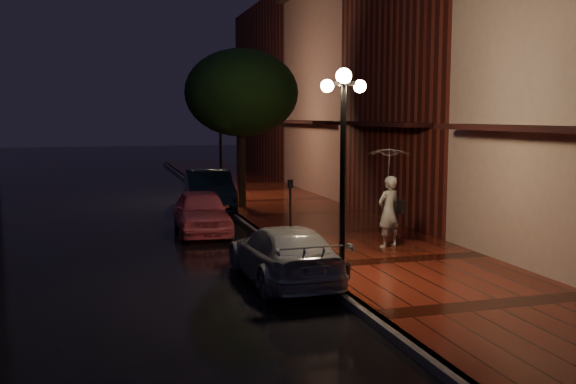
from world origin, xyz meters
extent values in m
plane|color=black|center=(0.00, 0.00, 0.00)|extent=(120.00, 120.00, 0.00)
cube|color=#4A170D|center=(2.25, 0.00, 0.07)|extent=(4.50, 60.00, 0.15)
cube|color=#595451|center=(0.00, 0.00, 0.07)|extent=(0.25, 60.00, 0.15)
cube|color=#511914|center=(7.00, 2.00, 5.50)|extent=(5.00, 8.00, 11.00)
cube|color=#8C5951|center=(7.00, 10.00, 4.50)|extent=(5.00, 8.00, 9.00)
cube|color=#511914|center=(7.00, 20.00, 5.00)|extent=(5.00, 12.00, 10.00)
cylinder|color=black|center=(0.35, -5.00, 2.15)|extent=(0.12, 0.12, 4.00)
cylinder|color=black|center=(0.35, -5.00, 0.30)|extent=(0.36, 0.36, 0.30)
cube|color=black|center=(0.35, -5.00, 4.15)|extent=(0.70, 0.08, 0.08)
sphere|color=#F0C990|center=(0.35, -5.00, 4.30)|extent=(0.32, 0.32, 0.32)
sphere|color=#F0C990|center=(0.00, -5.00, 4.10)|extent=(0.26, 0.26, 0.26)
sphere|color=#F0C990|center=(0.70, -5.00, 4.10)|extent=(0.26, 0.26, 0.26)
cylinder|color=black|center=(0.35, 9.00, 2.15)|extent=(0.12, 0.12, 4.00)
cylinder|color=black|center=(0.35, 9.00, 0.30)|extent=(0.36, 0.36, 0.30)
cube|color=black|center=(0.35, 9.00, 4.15)|extent=(0.70, 0.08, 0.08)
sphere|color=#F0C990|center=(0.35, 9.00, 4.30)|extent=(0.32, 0.32, 0.32)
sphere|color=#F0C990|center=(0.00, 9.00, 4.10)|extent=(0.26, 0.26, 0.26)
sphere|color=#F0C990|center=(0.70, 9.00, 4.10)|extent=(0.26, 0.26, 0.26)
cylinder|color=black|center=(0.60, 6.00, 1.75)|extent=(0.28, 0.28, 3.20)
ellipsoid|color=black|center=(0.60, 6.00, 4.35)|extent=(4.16, 4.16, 3.20)
sphere|color=black|center=(1.30, 6.60, 3.75)|extent=(1.80, 1.80, 1.80)
sphere|color=black|center=(0.00, 5.30, 3.85)|extent=(1.80, 1.80, 1.80)
imported|color=#D8586B|center=(-1.55, 1.78, 0.65)|extent=(1.71, 3.90, 1.31)
imported|color=black|center=(-0.60, 6.30, 0.76)|extent=(1.92, 4.71, 1.52)
imported|color=#95969C|center=(-0.73, -4.38, 0.60)|extent=(1.78, 4.19, 1.20)
imported|color=white|center=(2.63, -2.37, 1.07)|extent=(0.77, 0.62, 1.84)
imported|color=silver|center=(2.63, -2.37, 2.23)|extent=(1.07, 1.09, 0.98)
cylinder|color=black|center=(2.63, -2.37, 1.50)|extent=(0.02, 0.02, 1.47)
cube|color=black|center=(2.94, -2.42, 1.19)|extent=(0.15, 0.34, 0.37)
cylinder|color=black|center=(1.00, 1.02, 0.77)|extent=(0.07, 0.07, 1.24)
cube|color=black|center=(1.00, 1.02, 1.50)|extent=(0.16, 0.15, 0.25)
camera|label=1|loc=(-4.35, -17.20, 3.50)|focal=40.00mm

